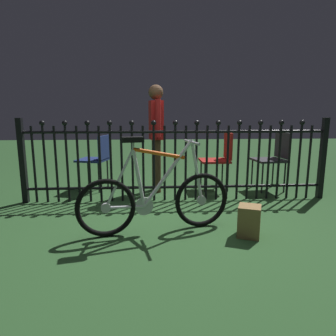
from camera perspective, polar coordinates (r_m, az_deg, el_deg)
The scene contains 8 objects.
ground_plane at distance 3.28m, azimuth 2.91°, elevation -10.25°, with size 20.00×20.00×0.00m, color #284E26.
iron_fence at distance 3.91m, azimuth 0.83°, elevation 1.80°, with size 4.06×0.07×1.10m.
bicycle at distance 2.92m, azimuth -2.44°, elevation -5.96°, with size 1.51×0.46×0.95m.
chair_navy at distance 4.59m, azimuth -13.50°, elevation 2.19°, with size 0.50×0.50×0.83m.
chair_charcoal at distance 4.75m, azimuth 19.84°, elevation 2.32°, with size 0.48×0.48×0.88m.
chair_red at distance 4.58m, azimuth 10.03°, elevation 2.38°, with size 0.44×0.43×0.87m.
person_visitor at distance 4.36m, azimuth -2.31°, elevation 7.44°, with size 0.22×0.47×1.56m.
display_crate at distance 2.97m, azimuth 15.38°, elevation -9.84°, with size 0.20×0.20×0.30m, color olive.
Camera 1 is at (-0.34, -3.05, 1.17)m, focal length 31.59 mm.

